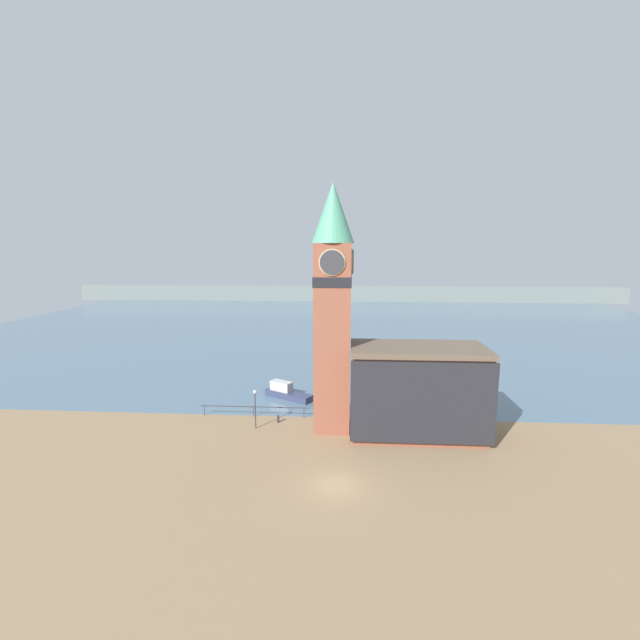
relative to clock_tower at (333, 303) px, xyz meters
name	(u,v)px	position (x,y,z in m)	size (l,w,h in m)	color
ground_plane	(335,486)	(0.62, -10.19, -12.27)	(160.00, 160.00, 0.00)	#846B4C
water	(344,321)	(0.62, 62.66, -12.27)	(160.00, 120.00, 0.00)	slate
far_shoreline	(345,294)	(0.62, 102.66, -9.77)	(180.00, 3.00, 5.00)	slate
pier_railing	(254,408)	(-8.22, 2.41, -11.32)	(11.08, 0.08, 1.09)	#333338
clock_tower	(333,303)	(0.00, 0.00, 0.00)	(3.86, 3.86, 23.09)	brown
pier_building	(417,391)	(7.93, -0.73, -8.05)	(12.43, 6.41, 8.41)	brown
boat_near	(286,392)	(-5.63, 8.34, -11.62)	(5.99, 4.37, 1.83)	#333856
mooring_bollard_near	(278,418)	(-5.45, 1.04, -11.83)	(0.26, 0.26, 0.81)	#2D2D33
lamp_post	(255,402)	(-7.39, -0.54, -9.57)	(0.32, 0.32, 3.86)	#2D2D33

